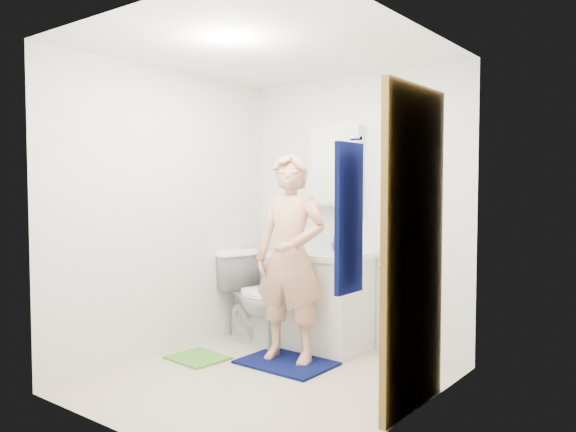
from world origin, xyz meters
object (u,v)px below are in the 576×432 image
at_px(towel, 349,218).
at_px(man, 290,258).
at_px(medicine_cabinet, 337,166).
at_px(vanity_cabinet, 322,303).
at_px(soap_dispenser, 297,240).
at_px(toilet, 258,297).
at_px(toothbrush_cup, 338,247).

bearing_deg(towel, man, 139.28).
xyz_separation_m(medicine_cabinet, man, (0.02, -0.71, -0.75)).
relative_size(medicine_cabinet, towel, 0.87).
bearing_deg(vanity_cabinet, soap_dispenser, -176.23).
relative_size(medicine_cabinet, soap_dispenser, 3.68).
distance_m(towel, toilet, 2.32).
bearing_deg(toothbrush_cup, towel, -55.59).
distance_m(toilet, man, 0.78).
bearing_deg(soap_dispenser, toothbrush_cup, 11.56).
xyz_separation_m(towel, toothbrush_cup, (-1.06, 1.55, -0.36)).
bearing_deg(towel, soap_dispenser, 134.42).
height_order(towel, man, man).
height_order(medicine_cabinet, soap_dispenser, medicine_cabinet).
distance_m(vanity_cabinet, medicine_cabinet, 1.22).
height_order(towel, toilet, towel).
xyz_separation_m(soap_dispenser, toothbrush_cup, (0.38, 0.08, -0.05)).
relative_size(vanity_cabinet, soap_dispenser, 4.21).
height_order(medicine_cabinet, towel, medicine_cabinet).
bearing_deg(man, toilet, 143.44).
bearing_deg(toothbrush_cup, vanity_cabinet, -153.45).
distance_m(soap_dispenser, man, 0.56).
bearing_deg(vanity_cabinet, medicine_cabinet, 90.00).
height_order(medicine_cabinet, toilet, medicine_cabinet).
relative_size(towel, soap_dispenser, 4.21).
relative_size(medicine_cabinet, toothbrush_cup, 6.17).
bearing_deg(towel, toothbrush_cup, 124.41).
bearing_deg(toothbrush_cup, soap_dispenser, -168.44).
bearing_deg(vanity_cabinet, towel, -51.53).
relative_size(toothbrush_cup, man, 0.07).
distance_m(towel, toothbrush_cup, 1.91).
xyz_separation_m(medicine_cabinet, soap_dispenser, (-0.26, -0.24, -0.65)).
bearing_deg(man, medicine_cabinet, 81.28).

